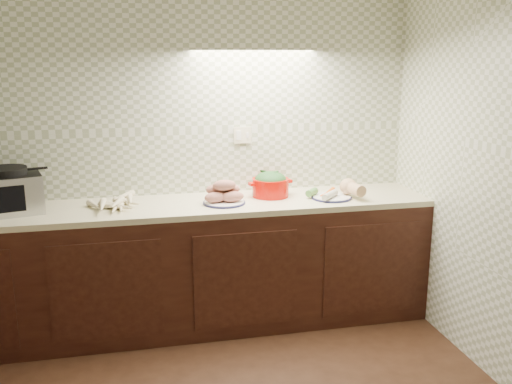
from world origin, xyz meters
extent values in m
cube|color=#98A180|center=(0.00, 1.78, 1.30)|extent=(3.60, 0.05, 2.60)
cube|color=beige|center=(0.55, 1.79, 1.32)|extent=(0.13, 0.01, 0.12)
cube|color=black|center=(0.00, 1.50, 0.43)|extent=(3.60, 0.60, 0.86)
cube|color=beige|center=(0.00, 1.50, 0.88)|extent=(3.60, 0.60, 0.04)
cube|color=black|center=(-1.05, 1.54, 1.02)|extent=(0.48, 0.41, 0.25)
cube|color=#B6B6BC|center=(-1.01, 1.38, 1.02)|extent=(0.40, 0.11, 0.25)
cube|color=black|center=(-1.01, 1.38, 1.02)|extent=(0.26, 0.07, 0.17)
cylinder|color=black|center=(-1.05, 1.54, 1.17)|extent=(0.33, 0.33, 0.05)
cone|color=beige|center=(-0.50, 1.42, 0.92)|extent=(0.15, 0.21, 0.05)
cone|color=beige|center=(-0.38, 1.44, 0.92)|extent=(0.15, 0.22, 0.05)
cone|color=beige|center=(-0.49, 1.43, 0.92)|extent=(0.09, 0.21, 0.04)
cone|color=beige|center=(-0.29, 1.54, 0.92)|extent=(0.10, 0.22, 0.04)
cone|color=beige|center=(-0.30, 1.60, 0.92)|extent=(0.17, 0.20, 0.05)
cone|color=beige|center=(-0.50, 1.42, 0.92)|extent=(0.08, 0.21, 0.05)
cone|color=beige|center=(-0.36, 1.53, 0.92)|extent=(0.06, 0.20, 0.05)
cone|color=beige|center=(-0.45, 1.53, 0.92)|extent=(0.21, 0.15, 0.05)
cone|color=beige|center=(-0.34, 1.42, 0.95)|extent=(0.16, 0.19, 0.05)
cone|color=beige|center=(-0.49, 1.47, 0.95)|extent=(0.21, 0.19, 0.05)
cone|color=beige|center=(-0.36, 1.60, 0.94)|extent=(0.19, 0.22, 0.05)
cone|color=beige|center=(-0.43, 1.59, 0.94)|extent=(0.18, 0.15, 0.04)
cylinder|color=#161742|center=(0.35, 1.45, 0.91)|extent=(0.29, 0.29, 0.01)
cylinder|color=white|center=(0.35, 1.45, 0.91)|extent=(0.27, 0.27, 0.02)
ellipsoid|color=#A86F59|center=(0.29, 1.43, 0.95)|extent=(0.16, 0.09, 0.07)
ellipsoid|color=#A86F59|center=(0.40, 1.42, 0.95)|extent=(0.16, 0.09, 0.07)
ellipsoid|color=#A86F59|center=(0.35, 1.50, 0.95)|extent=(0.16, 0.09, 0.07)
ellipsoid|color=#A86F59|center=(0.31, 1.48, 1.00)|extent=(0.16, 0.09, 0.07)
ellipsoid|color=#A86F59|center=(0.39, 1.49, 1.00)|extent=(0.16, 0.09, 0.07)
ellipsoid|color=#A86F59|center=(0.35, 1.44, 1.03)|extent=(0.16, 0.09, 0.07)
cylinder|color=black|center=(0.37, 1.62, 0.92)|extent=(0.13, 0.13, 0.05)
sphere|color=maroon|center=(0.35, 1.62, 0.96)|extent=(0.07, 0.07, 0.07)
sphere|color=beige|center=(0.39, 1.63, 0.95)|extent=(0.04, 0.04, 0.04)
cylinder|color=#C80D03|center=(0.71, 1.58, 0.97)|extent=(0.30, 0.30, 0.13)
cube|color=#C80D03|center=(0.57, 1.55, 1.00)|extent=(0.04, 0.06, 0.02)
cube|color=#C80D03|center=(0.86, 1.60, 1.00)|extent=(0.04, 0.06, 0.02)
ellipsoid|color=#2D5E25|center=(0.71, 1.58, 1.02)|extent=(0.23, 0.23, 0.13)
cylinder|color=#161742|center=(1.12, 1.43, 0.91)|extent=(0.29, 0.29, 0.01)
cylinder|color=white|center=(1.12, 1.43, 0.91)|extent=(0.27, 0.27, 0.02)
cone|color=#E2471A|center=(1.08, 1.45, 0.93)|extent=(0.12, 0.15, 0.03)
cone|color=#E2471A|center=(1.09, 1.45, 0.93)|extent=(0.13, 0.15, 0.03)
cone|color=#E2471A|center=(1.09, 1.44, 0.93)|extent=(0.12, 0.16, 0.03)
cone|color=#E2471A|center=(1.12, 1.43, 0.95)|extent=(0.14, 0.13, 0.03)
cylinder|color=beige|center=(1.09, 1.38, 0.94)|extent=(0.16, 0.17, 0.05)
cylinder|color=#4C8638|center=(0.99, 1.48, 0.94)|extent=(0.11, 0.12, 0.05)
camera|label=1|loc=(-0.25, -2.29, 1.91)|focal=40.00mm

